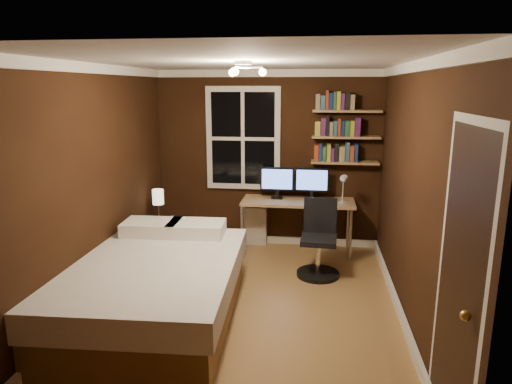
# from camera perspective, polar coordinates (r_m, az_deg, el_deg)

# --- Properties ---
(floor) EXTENTS (4.20, 4.20, 0.00)m
(floor) POSITION_cam_1_polar(r_m,az_deg,el_deg) (4.95, -1.23, -14.25)
(floor) COLOR olive
(floor) RESTS_ON ground
(wall_back) EXTENTS (3.20, 0.04, 2.50)m
(wall_back) POSITION_cam_1_polar(r_m,az_deg,el_deg) (6.57, 1.48, 4.09)
(wall_back) COLOR black
(wall_back) RESTS_ON ground
(wall_left) EXTENTS (0.04, 4.20, 2.50)m
(wall_left) POSITION_cam_1_polar(r_m,az_deg,el_deg) (5.01, -19.70, 0.52)
(wall_left) COLOR black
(wall_left) RESTS_ON ground
(wall_right) EXTENTS (0.04, 4.20, 2.50)m
(wall_right) POSITION_cam_1_polar(r_m,az_deg,el_deg) (4.56, 18.96, -0.61)
(wall_right) COLOR black
(wall_right) RESTS_ON ground
(ceiling) EXTENTS (3.20, 4.20, 0.02)m
(ceiling) POSITION_cam_1_polar(r_m,az_deg,el_deg) (4.41, -1.40, 16.01)
(ceiling) COLOR white
(ceiling) RESTS_ON wall_back
(window) EXTENTS (1.06, 0.06, 1.46)m
(window) POSITION_cam_1_polar(r_m,az_deg,el_deg) (6.54, -1.61, 6.70)
(window) COLOR white
(window) RESTS_ON wall_back
(door) EXTENTS (0.03, 0.82, 2.05)m
(door) POSITION_cam_1_polar(r_m,az_deg,el_deg) (3.20, 23.90, -11.06)
(door) COLOR black
(door) RESTS_ON ground
(door_knob) EXTENTS (0.06, 0.06, 0.06)m
(door_knob) POSITION_cam_1_polar(r_m,az_deg,el_deg) (2.94, 24.73, -13.87)
(door_knob) COLOR gold
(door_knob) RESTS_ON door
(ceiling_fixture) EXTENTS (0.44, 0.44, 0.18)m
(ceiling_fixture) POSITION_cam_1_polar(r_m,az_deg,el_deg) (4.31, -1.60, 14.75)
(ceiling_fixture) COLOR beige
(ceiling_fixture) RESTS_ON ceiling
(bookshelf_lower) EXTENTS (0.92, 0.22, 0.03)m
(bookshelf_lower) POSITION_cam_1_polar(r_m,az_deg,el_deg) (6.43, 11.01, 3.65)
(bookshelf_lower) COLOR #9F744D
(bookshelf_lower) RESTS_ON wall_back
(books_row_lower) EXTENTS (0.60, 0.16, 0.23)m
(books_row_lower) POSITION_cam_1_polar(r_m,az_deg,el_deg) (6.41, 11.06, 4.80)
(books_row_lower) COLOR #993A1B
(books_row_lower) RESTS_ON bookshelf_lower
(bookshelf_middle) EXTENTS (0.92, 0.22, 0.03)m
(bookshelf_middle) POSITION_cam_1_polar(r_m,az_deg,el_deg) (6.38, 11.14, 6.76)
(bookshelf_middle) COLOR #9F744D
(bookshelf_middle) RESTS_ON wall_back
(books_row_middle) EXTENTS (0.60, 0.16, 0.23)m
(books_row_middle) POSITION_cam_1_polar(r_m,az_deg,el_deg) (6.37, 11.20, 7.92)
(books_row_middle) COLOR navy
(books_row_middle) RESTS_ON bookshelf_middle
(bookshelf_upper) EXTENTS (0.92, 0.22, 0.03)m
(bookshelf_upper) POSITION_cam_1_polar(r_m,az_deg,el_deg) (6.35, 11.28, 9.89)
(bookshelf_upper) COLOR #9F744D
(bookshelf_upper) RESTS_ON wall_back
(books_row_upper) EXTENTS (0.54, 0.16, 0.23)m
(books_row_upper) POSITION_cam_1_polar(r_m,az_deg,el_deg) (6.35, 11.34, 11.06)
(books_row_upper) COLOR #2A6237
(books_row_upper) RESTS_ON bookshelf_upper
(bed) EXTENTS (1.71, 2.31, 0.76)m
(bed) POSITION_cam_1_polar(r_m,az_deg,el_deg) (4.73, -12.65, -11.56)
(bed) COLOR brown
(bed) RESTS_ON ground
(nightstand) EXTENTS (0.45, 0.45, 0.50)m
(nightstand) POSITION_cam_1_polar(r_m,az_deg,el_deg) (6.37, -11.90, -5.73)
(nightstand) COLOR brown
(nightstand) RESTS_ON ground
(bedside_lamp) EXTENTS (0.15, 0.15, 0.44)m
(bedside_lamp) POSITION_cam_1_polar(r_m,az_deg,el_deg) (6.24, -12.10, -1.64)
(bedside_lamp) COLOR white
(bedside_lamp) RESTS_ON nightstand
(radiator) EXTENTS (0.38, 0.13, 0.56)m
(radiator) POSITION_cam_1_polar(r_m,az_deg,el_deg) (6.71, -0.26, -4.22)
(radiator) COLOR beige
(radiator) RESTS_ON ground
(desk) EXTENTS (1.55, 0.58, 0.74)m
(desk) POSITION_cam_1_polar(r_m,az_deg,el_deg) (6.35, 5.26, -1.59)
(desk) COLOR #9F744D
(desk) RESTS_ON ground
(monitor_left) EXTENTS (0.47, 0.12, 0.44)m
(monitor_left) POSITION_cam_1_polar(r_m,az_deg,el_deg) (6.38, 2.65, 1.13)
(monitor_left) COLOR black
(monitor_left) RESTS_ON desk
(monitor_right) EXTENTS (0.47, 0.12, 0.44)m
(monitor_right) POSITION_cam_1_polar(r_m,az_deg,el_deg) (6.36, 6.98, 1.01)
(monitor_right) COLOR black
(monitor_right) RESTS_ON desk
(desk_lamp) EXTENTS (0.14, 0.32, 0.44)m
(desk_lamp) POSITION_cam_1_polar(r_m,az_deg,el_deg) (6.15, 10.86, 0.44)
(desk_lamp) COLOR silver
(desk_lamp) RESTS_ON desk
(office_chair) EXTENTS (0.52, 0.52, 0.94)m
(office_chair) POSITION_cam_1_polar(r_m,az_deg,el_deg) (5.67, 7.85, -6.88)
(office_chair) COLOR black
(office_chair) RESTS_ON ground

